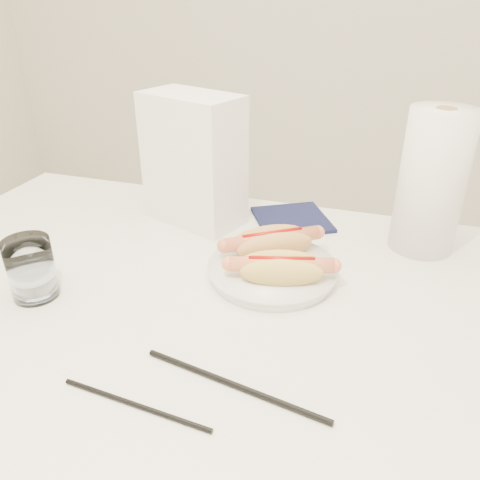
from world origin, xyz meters
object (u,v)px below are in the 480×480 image
(hotdog_left, at_px, (272,243))
(water_glass, at_px, (31,269))
(plate, at_px, (272,271))
(paper_towel_roll, at_px, (432,182))
(hotdog_right, at_px, (281,268))
(table, at_px, (206,329))
(napkin_box, at_px, (194,160))

(hotdog_left, distance_m, water_glass, 0.39)
(plate, bearing_deg, paper_towel_roll, 37.80)
(plate, height_order, hotdog_right, hotdog_right)
(hotdog_left, bearing_deg, hotdog_right, -100.22)
(water_glass, bearing_deg, paper_towel_roll, 31.37)
(table, height_order, napkin_box, napkin_box)
(napkin_box, bearing_deg, hotdog_left, -12.37)
(hotdog_right, relative_size, water_glass, 1.69)
(hotdog_left, relative_size, paper_towel_roll, 0.61)
(plate, height_order, paper_towel_roll, paper_towel_roll)
(table, bearing_deg, napkin_box, 114.78)
(hotdog_right, xyz_separation_m, water_glass, (-0.36, -0.13, 0.01))
(plate, distance_m, water_glass, 0.38)
(napkin_box, xyz_separation_m, paper_towel_roll, (0.44, 0.02, -0.00))
(hotdog_right, distance_m, paper_towel_roll, 0.32)
(table, xyz_separation_m, plate, (0.08, 0.10, 0.07))
(plate, height_order, hotdog_left, hotdog_left)
(hotdog_left, bearing_deg, table, -151.44)
(hotdog_left, distance_m, napkin_box, 0.24)
(hotdog_left, xyz_separation_m, water_glass, (-0.32, -0.21, 0.01))
(hotdog_right, bearing_deg, table, -164.70)
(hotdog_left, distance_m, paper_towel_roll, 0.30)
(table, distance_m, napkin_box, 0.34)
(plate, relative_size, hotdog_left, 1.35)
(paper_towel_roll, bearing_deg, hotdog_right, -134.63)
(hotdog_right, bearing_deg, plate, 107.83)
(hotdog_left, bearing_deg, napkin_box, 112.99)
(paper_towel_roll, bearing_deg, napkin_box, -177.78)
(hotdog_right, distance_m, napkin_box, 0.31)
(hotdog_right, height_order, napkin_box, napkin_box)
(table, bearing_deg, water_glass, -164.63)
(water_glass, bearing_deg, napkin_box, 68.20)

